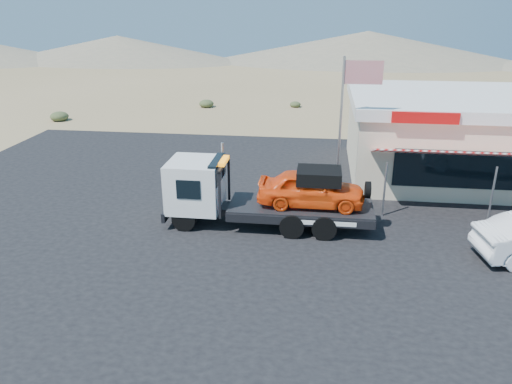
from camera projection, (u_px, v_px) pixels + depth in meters
The scene contains 6 objects.
ground at pixel (203, 244), 17.51m from camera, with size 120.00×120.00×0.00m, color olive.
asphalt_lot at pixel (269, 213), 20.05m from camera, with size 32.00×24.00×0.02m, color black.
tow_truck at pixel (263, 191), 18.50m from camera, with size 7.60×2.25×2.54m.
jerky_store at pixel (458, 135), 23.85m from camera, with size 10.40×9.97×3.90m.
flagpole at pixel (347, 115), 19.74m from camera, with size 1.55×0.10×6.00m.
distant_hills at pixel (224, 48), 69.09m from camera, with size 126.00×48.00×4.20m.
Camera 1 is at (3.87, -15.33, 7.95)m, focal length 35.00 mm.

